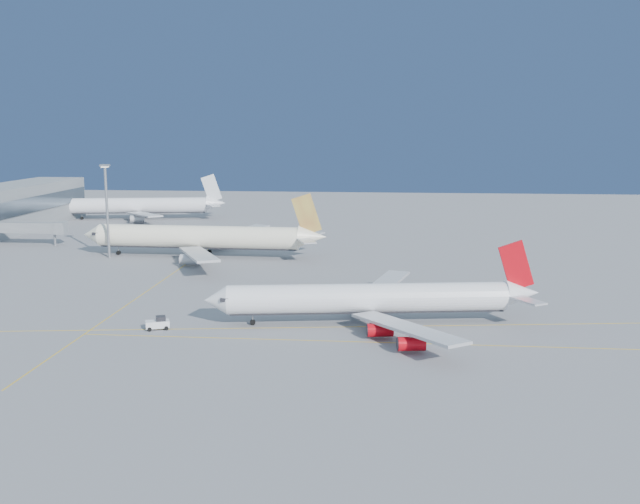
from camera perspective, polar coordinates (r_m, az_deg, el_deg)
The scene contains 8 objects.
ground at distance 130.04m, azimuth 0.68°, elevation -5.30°, with size 500.00×500.00×0.00m, color slate.
jet_bridge at distance 224.32m, azimuth -22.13°, elevation 1.81°, with size 23.60×3.60×6.90m.
taxiway_lines at distance 138.02m, azimuth -5.22°, elevation -4.43°, with size 118.86×140.00×0.02m.
airliner_virgin at distance 126.11m, azimuth 4.40°, elevation -3.74°, with size 59.45×52.91×14.69m.
airliner_etihad at distance 191.78m, azimuth -9.32°, elevation 1.17°, with size 66.50×61.50×17.37m.
airliner_third at distance 275.11m, azimuth -14.05°, elevation 3.62°, with size 62.42×56.92×16.79m.
pushback_tug at distance 125.99m, azimuth -12.83°, elevation -5.58°, with size 4.44×3.54×2.24m.
light_mast at distance 194.88m, azimuth -16.70°, elevation 3.76°, with size 2.13×2.13×24.61m.
Camera 1 is at (10.13, -124.99, 34.43)m, focal length 40.00 mm.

